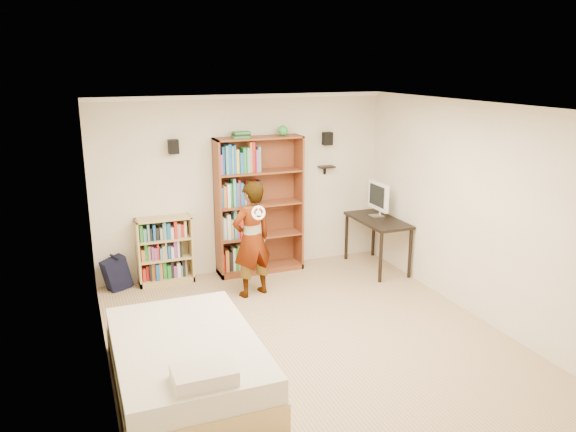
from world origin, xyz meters
name	(u,v)px	position (x,y,z in m)	size (l,w,h in m)	color
ground	(308,337)	(0.00, 0.00, 0.00)	(4.50, 5.00, 0.01)	tan
room_shell	(309,193)	(0.00, 0.00, 1.76)	(4.52, 5.02, 2.71)	#EFE6CC
crown_molding	(310,109)	(0.00, 0.00, 2.67)	(4.50, 5.00, 0.06)	white
speaker_left	(173,147)	(-1.05, 2.40, 2.00)	(0.14, 0.12, 0.20)	black
speaker_right	(327,139)	(1.35, 2.40, 2.00)	(0.14, 0.12, 0.20)	black
wall_shelf	(327,167)	(1.35, 2.41, 1.55)	(0.25, 0.16, 0.03)	black
tall_bookshelf	(259,206)	(0.18, 2.31, 1.05)	(1.32, 0.39, 2.09)	brown
low_bookshelf	(165,251)	(-1.26, 2.35, 0.50)	(0.79, 0.30, 0.99)	tan
computer_desk	(377,244)	(1.93, 1.75, 0.40)	(0.59, 1.18, 0.81)	black
imac	(377,200)	(1.99, 1.90, 1.08)	(0.11, 0.54, 0.54)	white
daybed	(186,357)	(-1.53, -0.49, 0.32)	(1.39, 2.14, 0.63)	beige
person	(252,239)	(-0.21, 1.46, 0.81)	(0.59, 0.39, 1.62)	black
wii_wheel	(258,213)	(-0.21, 1.15, 1.26)	(0.19, 0.19, 0.03)	white
navy_bag	(116,273)	(-1.97, 2.33, 0.25)	(0.37, 0.24, 0.50)	black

